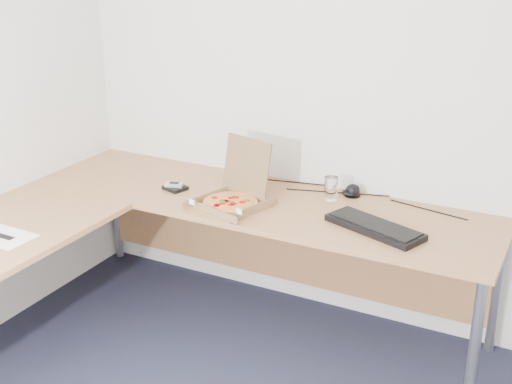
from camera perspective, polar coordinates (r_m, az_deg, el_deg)
The scene contains 11 objects.
room_shell at distance 1.99m, azimuth -5.45°, elevation -2.23°, with size 3.50×3.50×2.50m, color silver, non-canonical shape.
desk at distance 3.38m, azimuth -8.06°, elevation -2.50°, with size 2.50×2.20×0.73m.
pizza_box at distance 3.45m, azimuth -2.03°, elevation -0.59°, with size 0.31×0.36×0.31m.
drinking_glass at distance 3.54m, azimuth 6.33°, elevation 0.31°, with size 0.07×0.07×0.12m, color white.
keyboard at distance 3.22m, azimuth 9.94°, elevation -2.94°, with size 0.48×0.17×0.03m, color black.
mouse at distance 3.61m, azimuth 7.89°, elevation -0.09°, with size 0.09×0.06×0.03m, color black.
wallet at distance 3.70m, azimuth -6.81°, elevation 0.34°, with size 0.12×0.10×0.02m, color black.
phone at distance 3.70m, azimuth -6.88°, elevation 0.63°, with size 0.10×0.05×0.02m, color #B2B5BA.
paper_sheet at distance 3.32m, azimuth -20.40°, elevation -3.55°, with size 0.27×0.19×0.00m, color white.
dome_speaker at distance 3.61m, azimuth 8.14°, elevation 0.19°, with size 0.08×0.08×0.07m, color black.
cable_bundle at distance 3.65m, azimuth 7.09°, elevation -0.06°, with size 0.63×0.04×0.01m, color black, non-canonical shape.
Camera 1 is at (1.01, -1.53, 2.03)m, focal length 47.59 mm.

